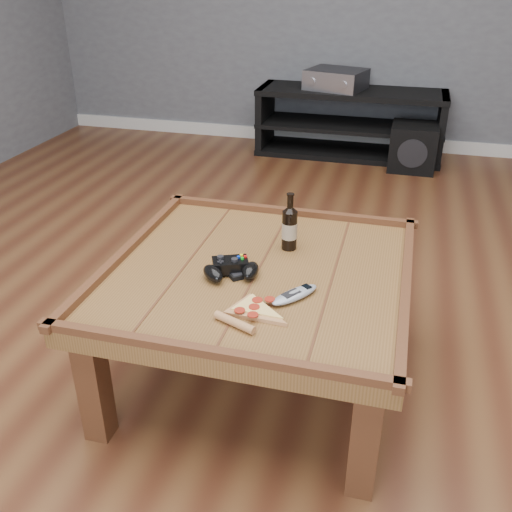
% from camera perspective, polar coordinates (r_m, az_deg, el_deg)
% --- Properties ---
extents(ground, '(6.00, 6.00, 0.00)m').
position_cam_1_polar(ground, '(2.18, 0.21, -11.75)').
color(ground, '#482414').
rests_on(ground, ground).
extents(baseboard, '(5.00, 0.02, 0.10)m').
position_cam_1_polar(baseboard, '(4.82, 9.51, 11.40)').
color(baseboard, silver).
rests_on(baseboard, ground).
extents(coffee_table, '(1.03, 1.03, 0.48)m').
position_cam_1_polar(coffee_table, '(1.96, 0.23, -2.90)').
color(coffee_table, brown).
rests_on(coffee_table, ground).
extents(media_console, '(1.40, 0.45, 0.50)m').
position_cam_1_polar(media_console, '(4.54, 9.35, 12.95)').
color(media_console, black).
rests_on(media_console, ground).
extents(beer_bottle, '(0.06, 0.06, 0.21)m').
position_cam_1_polar(beer_bottle, '(2.03, 3.37, 2.92)').
color(beer_bottle, black).
rests_on(beer_bottle, coffee_table).
extents(game_controller, '(0.19, 0.17, 0.06)m').
position_cam_1_polar(game_controller, '(1.88, -2.50, -1.29)').
color(game_controller, black).
rests_on(game_controller, coffee_table).
extents(pizza_slice, '(0.23, 0.29, 0.03)m').
position_cam_1_polar(pizza_slice, '(1.69, -0.46, -5.57)').
color(pizza_slice, tan).
rests_on(pizza_slice, coffee_table).
extents(smartphone, '(0.13, 0.14, 0.02)m').
position_cam_1_polar(smartphone, '(1.91, -2.14, -1.32)').
color(smartphone, black).
rests_on(smartphone, coffee_table).
extents(remote_control, '(0.15, 0.18, 0.03)m').
position_cam_1_polar(remote_control, '(1.77, 3.90, -3.87)').
color(remote_control, gray).
rests_on(remote_control, coffee_table).
extents(av_receiver, '(0.48, 0.43, 0.14)m').
position_cam_1_polar(av_receiver, '(4.48, 8.01, 17.11)').
color(av_receiver, black).
rests_on(av_receiver, media_console).
extents(subwoofer, '(0.33, 0.33, 0.32)m').
position_cam_1_polar(subwoofer, '(4.34, 15.43, 10.46)').
color(subwoofer, black).
rests_on(subwoofer, ground).
extents(game_console, '(0.11, 0.17, 0.21)m').
position_cam_1_polar(game_console, '(4.47, 13.84, 10.25)').
color(game_console, slate).
rests_on(game_console, ground).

